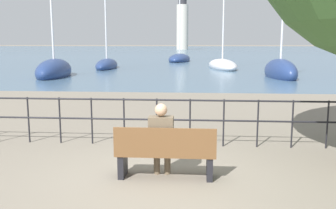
% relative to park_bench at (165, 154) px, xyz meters
% --- Properties ---
extents(ground_plane, '(1000.00, 1000.00, 0.00)m').
position_rel_park_bench_xyz_m(ground_plane, '(0.00, 0.06, -0.43)').
color(ground_plane, gray).
extents(harbor_water, '(600.00, 300.00, 0.01)m').
position_rel_park_bench_xyz_m(harbor_water, '(0.00, 161.12, -0.42)').
color(harbor_water, slate).
rests_on(harbor_water, ground_plane).
extents(park_bench, '(1.68, 0.45, 0.90)m').
position_rel_park_bench_xyz_m(park_bench, '(0.00, 0.00, 0.00)').
color(park_bench, brown).
rests_on(park_bench, ground_plane).
extents(seated_person_left, '(0.41, 0.35, 1.27)m').
position_rel_park_bench_xyz_m(seated_person_left, '(-0.08, 0.07, 0.27)').
color(seated_person_left, brown).
rests_on(seated_person_left, ground_plane).
extents(promenade_railing, '(11.08, 0.04, 1.05)m').
position_rel_park_bench_xyz_m(promenade_railing, '(0.00, 2.09, 0.27)').
color(promenade_railing, black).
rests_on(promenade_railing, ground_plane).
extents(sailboat_0, '(2.17, 6.66, 10.44)m').
position_rel_park_bench_xyz_m(sailboat_0, '(-7.74, 27.78, -0.11)').
color(sailboat_0, navy).
rests_on(sailboat_0, ground_plane).
extents(sailboat_2, '(3.30, 7.31, 10.96)m').
position_rel_park_bench_xyz_m(sailboat_2, '(-1.72, 41.31, -0.10)').
color(sailboat_2, navy).
rests_on(sailboat_2, ground_plane).
extents(sailboat_3, '(1.99, 5.38, 8.55)m').
position_rel_park_bench_xyz_m(sailboat_3, '(6.02, 19.37, -0.03)').
color(sailboat_3, navy).
rests_on(sailboat_3, ground_plane).
extents(sailboat_4, '(2.83, 6.42, 10.93)m').
position_rel_park_bench_xyz_m(sailboat_4, '(-9.27, 19.01, -0.03)').
color(sailboat_4, navy).
rests_on(sailboat_4, ground_plane).
extents(sailboat_5, '(3.12, 7.44, 12.65)m').
position_rel_park_bench_xyz_m(sailboat_5, '(2.78, 28.13, -0.10)').
color(sailboat_5, silver).
rests_on(sailboat_5, ground_plane).
extents(harbor_lighthouse, '(4.36, 4.36, 20.02)m').
position_rel_park_bench_xyz_m(harbor_lighthouse, '(-5.19, 136.37, 8.88)').
color(harbor_lighthouse, beige).
rests_on(harbor_lighthouse, ground_plane).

